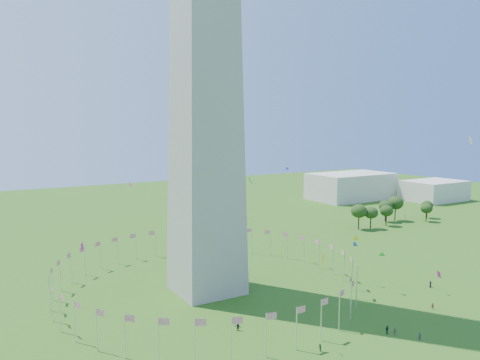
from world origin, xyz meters
name	(u,v)px	position (x,y,z in m)	size (l,w,h in m)	color
flag_ring	(207,275)	(0.00, 50.00, 4.50)	(80.24, 80.24, 9.00)	silver
gov_building_east_a	(351,186)	(150.00, 150.00, 8.00)	(50.00, 30.00, 16.00)	beige
gov_building_east_b	(434,190)	(190.00, 120.00, 6.00)	(35.00, 25.00, 12.00)	beige
kites_aloft	(330,228)	(17.59, 20.50, 21.06)	(111.72, 61.27, 38.89)	green
tree_line_east	(389,213)	(112.01, 85.81, 5.05)	(53.37, 15.44, 11.49)	#294C19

